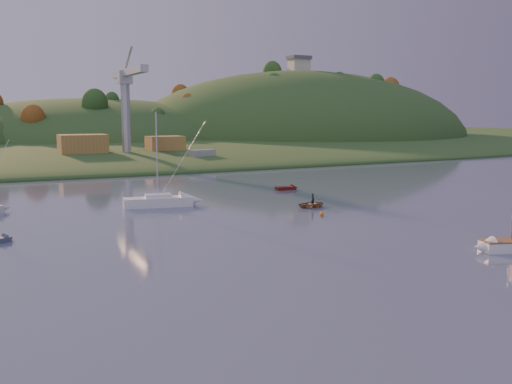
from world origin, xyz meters
name	(u,v)px	position (x,y,z in m)	size (l,w,h in m)	color
far_shore	(59,143)	(0.00, 230.00, 0.00)	(620.00, 220.00, 1.50)	#25441B
shore_slope	(87,152)	(0.00, 165.00, 0.00)	(640.00, 150.00, 7.00)	#25441B
hill_center	(92,145)	(10.00, 210.00, 0.00)	(140.00, 120.00, 36.00)	#25441B
hill_right	(298,141)	(95.00, 195.00, 0.00)	(150.00, 130.00, 60.00)	#25441B
hilltop_house	(299,63)	(95.00, 195.00, 33.40)	(9.00, 7.00, 6.45)	beige
hillside_trees	(76,149)	(0.00, 185.00, 0.00)	(280.00, 50.00, 32.00)	#1E4C1B
wharf	(137,158)	(5.00, 122.00, 1.20)	(42.00, 16.00, 2.40)	slate
shed_west	(83,144)	(-8.00, 123.00, 4.80)	(11.00, 8.00, 4.80)	#A38436
shed_east	(165,144)	(13.00, 124.00, 4.40)	(9.00, 7.00, 4.00)	#A38436
dock_crane	(127,93)	(2.00, 118.39, 17.17)	(3.20, 28.00, 20.30)	#B7B7BC
fishing_boat	(506,242)	(11.11, 15.38, 0.87)	(6.46, 3.67, 3.94)	white
sailboat_far	(158,201)	(-10.04, 53.43, 0.80)	(9.38, 4.16, 12.57)	white
canoe	(313,204)	(8.31, 43.93, 0.40)	(2.74, 3.84, 0.80)	#836648
paddler	(313,201)	(8.31, 43.93, 0.79)	(0.57, 0.38, 1.57)	black
red_tender	(290,188)	(14.11, 60.30, 0.27)	(3.93, 1.62, 1.31)	#50130B
grey_dinghy	(2,240)	(-29.78, 39.68, 0.24)	(3.27, 2.46, 1.16)	#4F5868
work_vessel	(202,160)	(17.08, 108.00, 1.31)	(15.06, 8.16, 3.67)	#525F6C
buoy_1	(322,214)	(5.71, 37.68, 0.25)	(0.50, 0.50, 0.50)	orange
buoy_3	(178,205)	(-7.65, 52.16, 0.25)	(0.50, 0.50, 0.50)	orange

